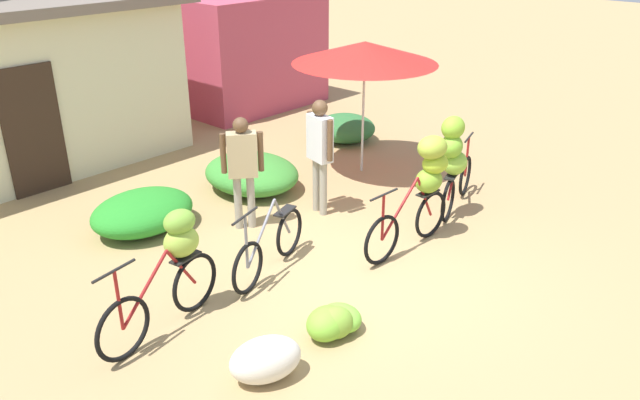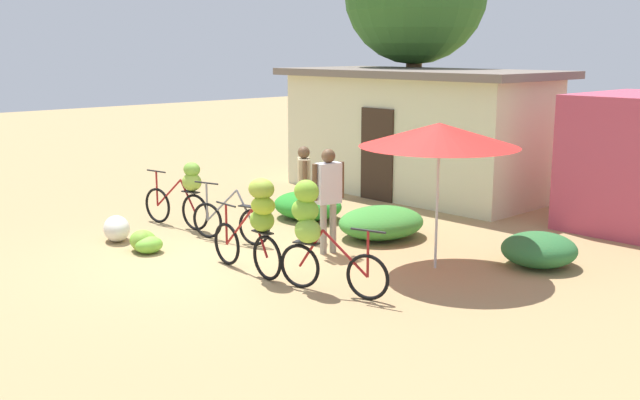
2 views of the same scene
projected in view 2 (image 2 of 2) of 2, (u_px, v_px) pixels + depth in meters
The scene contains 14 objects.
ground_plane at pixel (219, 260), 11.77m from camera, with size 60.00×60.00×0.00m, color tan.
building_low at pixel (416, 131), 17.01m from camera, with size 6.39×3.07×2.80m.
hedge_bush_front_left at pixel (308, 205), 14.57m from camera, with size 1.47×1.18×0.53m, color #288B29.
hedge_bush_front_right at pixel (381, 222), 13.13m from camera, with size 1.36×1.62×0.54m, color #3C8C34.
hedge_bush_mid at pixel (539, 250), 11.41m from camera, with size 1.13×1.17×0.52m, color #2F6F37.
market_umbrella at pixel (439, 135), 10.96m from camera, with size 2.36×2.36×2.20m.
bicycle_leftmost at pixel (185, 190), 13.74m from camera, with size 1.67×0.44×1.24m.
bicycle_near_pile at pixel (230, 222), 12.83m from camera, with size 1.58×0.50×0.99m.
bicycle_center_loaded at pixel (257, 217), 10.75m from camera, with size 1.68×0.40×1.47m.
bicycle_by_shop at pixel (314, 227), 10.15m from camera, with size 1.61×0.58×1.52m.
banana_pile_on_ground at pixel (145, 242), 12.23m from camera, with size 0.68×0.60×0.35m.
produce_sack at pixel (117, 229), 12.90m from camera, with size 0.70×0.44×0.44m, color silver.
person_vendor at pixel (304, 182), 13.04m from camera, with size 0.47×0.41×1.60m.
person_bystander at pixel (328, 190), 11.97m from camera, with size 0.29×0.57×1.70m.
Camera 2 is at (9.33, -6.66, 3.27)m, focal length 42.16 mm.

